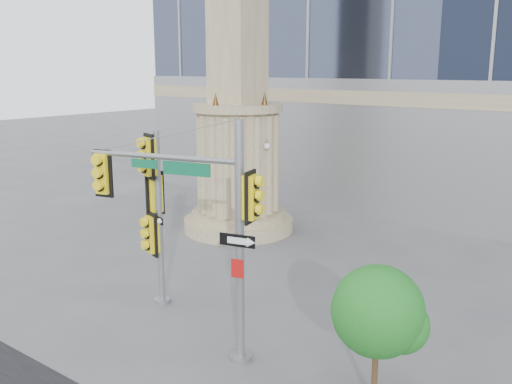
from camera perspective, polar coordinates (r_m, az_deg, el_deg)
The scene contains 5 objects.
ground at distance 13.36m, azimuth -6.35°, elevation -16.84°, with size 120.00×120.00×0.00m, color #545456.
monument at distance 22.40m, azimuth -1.84°, elevation 9.89°, with size 4.40×4.40×16.60m.
main_signal_pole at distance 12.68m, azimuth -5.70°, elevation -1.94°, with size 4.16×1.39×5.45m.
secondary_signal_pole at distance 15.70m, azimuth -10.15°, elevation -1.22°, with size 0.84×0.78×4.87m.
street_tree at distance 11.37m, azimuth 12.25°, elevation -11.96°, with size 1.83×1.79×2.85m.
Camera 1 is at (8.16, -8.33, 6.52)m, focal length 40.00 mm.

